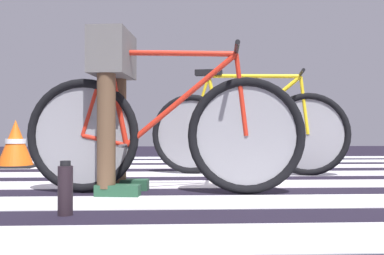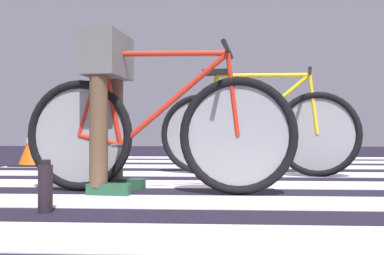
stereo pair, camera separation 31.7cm
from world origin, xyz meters
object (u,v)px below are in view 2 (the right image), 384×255
(cyclist_1_of_2, at_px, (108,89))
(water_bottle, at_px, (45,187))
(bicycle_2_of_2, at_px, (256,131))
(traffic_cone, at_px, (36,144))
(bicycle_1_of_2, at_px, (155,131))

(cyclist_1_of_2, relative_size, water_bottle, 4.02)
(bicycle_2_of_2, relative_size, water_bottle, 6.83)
(cyclist_1_of_2, relative_size, traffic_cone, 2.00)
(traffic_cone, bearing_deg, cyclist_1_of_2, -56.13)
(cyclist_1_of_2, xyz_separation_m, water_bottle, (-0.12, -0.69, -0.53))
(bicycle_2_of_2, bearing_deg, water_bottle, -111.65)
(bicycle_1_of_2, bearing_deg, water_bottle, -116.38)
(water_bottle, height_order, traffic_cone, traffic_cone)
(cyclist_1_of_2, height_order, bicycle_2_of_2, cyclist_1_of_2)
(bicycle_2_of_2, distance_m, traffic_cone, 2.50)
(bicycle_1_of_2, height_order, water_bottle, bicycle_1_of_2)
(bicycle_1_of_2, relative_size, traffic_cone, 3.43)
(water_bottle, distance_m, traffic_cone, 2.88)
(bicycle_1_of_2, xyz_separation_m, cyclist_1_of_2, (-0.31, 0.04, 0.27))
(bicycle_1_of_2, height_order, cyclist_1_of_2, cyclist_1_of_2)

